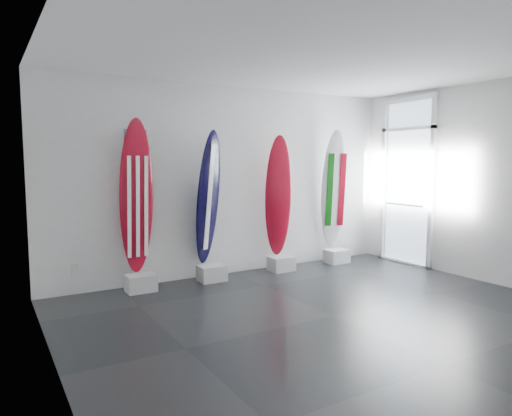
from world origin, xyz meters
TOP-DOWN VIEW (x-y plane):
  - floor at (0.00, 0.00)m, footprint 6.00×6.00m
  - ceiling at (0.00, 0.00)m, footprint 6.00×6.00m
  - wall_back at (0.00, 2.50)m, footprint 6.00×0.00m
  - wall_left at (-3.00, 0.00)m, footprint 0.00×5.00m
  - wall_right at (3.00, 0.00)m, footprint 0.00×5.00m
  - display_block_usa at (-1.63, 2.18)m, footprint 0.40×0.30m
  - surfboard_usa at (-1.63, 2.28)m, footprint 0.51×0.25m
  - display_block_navy at (-0.54, 2.18)m, footprint 0.40×0.30m
  - surfboard_navy at (-0.54, 2.28)m, footprint 0.55×0.48m
  - display_block_swiss at (0.74, 2.18)m, footprint 0.40×0.30m
  - surfboard_swiss at (0.74, 2.28)m, footprint 0.49×0.32m
  - display_block_italy at (1.93, 2.18)m, footprint 0.40×0.30m
  - surfboard_italy at (1.93, 2.28)m, footprint 0.55×0.43m
  - wall_outlet at (-2.45, 2.48)m, footprint 0.09×0.02m
  - glass_door at (2.97, 1.55)m, footprint 0.12×1.16m
  - balcony at (4.30, 1.55)m, footprint 2.80×2.20m

SIDE VIEW (x-z plane):
  - floor at x=0.00m, z-range 0.00..0.00m
  - display_block_usa at x=-1.63m, z-range 0.00..0.24m
  - display_block_navy at x=-0.54m, z-range 0.00..0.24m
  - display_block_swiss at x=0.74m, z-range 0.00..0.24m
  - display_block_italy at x=1.93m, z-range 0.00..0.24m
  - wall_outlet at x=-2.45m, z-range 0.28..0.41m
  - balcony at x=4.30m, z-range -0.10..1.10m
  - surfboard_swiss at x=0.74m, z-range 0.24..2.24m
  - surfboard_navy at x=-0.54m, z-range 0.24..2.29m
  - surfboard_italy at x=1.93m, z-range 0.24..2.37m
  - surfboard_usa at x=-1.63m, z-range 0.24..2.41m
  - glass_door at x=2.97m, z-range 0.00..2.85m
  - wall_back at x=0.00m, z-range -1.50..4.50m
  - wall_left at x=-3.00m, z-range -1.00..4.00m
  - wall_right at x=3.00m, z-range -1.00..4.00m
  - ceiling at x=0.00m, z-range 3.00..3.00m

